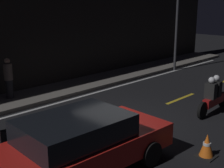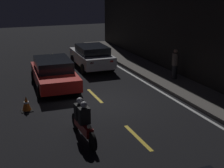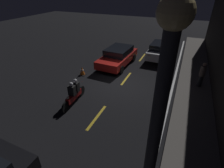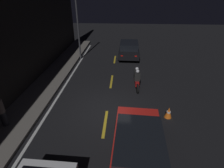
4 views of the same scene
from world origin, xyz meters
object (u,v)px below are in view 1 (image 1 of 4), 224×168
at_px(taxi_red, 81,143).
at_px(pedestrian, 9,78).
at_px(traffic_cone_near, 207,146).
at_px(street_lamp, 177,13).
at_px(motorcycle, 213,96).

relative_size(taxi_red, pedestrian, 2.77).
distance_m(taxi_red, traffic_cone_near, 3.26).
bearing_deg(street_lamp, motorcycle, -136.05).
height_order(motorcycle, traffic_cone_near, motorcycle).
distance_m(motorcycle, traffic_cone_near, 3.50).
distance_m(taxi_red, pedestrian, 6.31).
xyz_separation_m(motorcycle, street_lamp, (5.16, 4.98, 2.60)).
relative_size(motorcycle, pedestrian, 1.42).
height_order(motorcycle, pedestrian, pedestrian).
xyz_separation_m(taxi_red, pedestrian, (1.49, 6.13, 0.22)).
relative_size(taxi_red, motorcycle, 1.95).
bearing_deg(taxi_red, traffic_cone_near, -29.55).
bearing_deg(traffic_cone_near, motorcycle, 24.71).
bearing_deg(taxi_red, street_lamp, 25.74).
distance_m(traffic_cone_near, pedestrian, 7.98).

